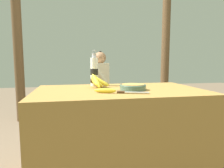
# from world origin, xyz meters

# --- Properties ---
(market_counter) EXTENTS (1.37, 0.81, 0.73)m
(market_counter) POSITION_xyz_m (0.00, 0.00, 0.37)
(market_counter) COLOR olive
(market_counter) RESTS_ON ground_plane
(banana_bunch_ripe) EXTENTS (0.18, 0.28, 0.13)m
(banana_bunch_ripe) POSITION_xyz_m (-0.17, 0.14, 0.79)
(banana_bunch_ripe) COLOR #4C381E
(banana_bunch_ripe) RESTS_ON market_counter
(serving_bowl) EXTENTS (0.21, 0.21, 0.05)m
(serving_bowl) POSITION_xyz_m (0.10, -0.05, 0.76)
(serving_bowl) COLOR #4C6B5B
(serving_bowl) RESTS_ON market_counter
(water_bottle) EXTENTS (0.07, 0.07, 0.33)m
(water_bottle) POSITION_xyz_m (-0.18, 0.28, 0.87)
(water_bottle) COLOR white
(water_bottle) RESTS_ON market_counter
(loose_banana_front) EXTENTS (0.17, 0.09, 0.04)m
(loose_banana_front) POSITION_xyz_m (-0.15, -0.16, 0.75)
(loose_banana_front) COLOR yellow
(loose_banana_front) RESTS_ON market_counter
(knife) EXTENTS (0.23, 0.09, 0.02)m
(knife) POSITION_xyz_m (0.01, -0.22, 0.74)
(knife) COLOR #BCBCC1
(knife) RESTS_ON market_counter
(wooden_bench) EXTENTS (1.39, 0.32, 0.42)m
(wooden_bench) POSITION_xyz_m (0.03, 1.35, 0.34)
(wooden_bench) COLOR brown
(wooden_bench) RESTS_ON ground_plane
(seated_vendor) EXTENTS (0.41, 0.39, 1.10)m
(seated_vendor) POSITION_xyz_m (-0.02, 1.32, 0.63)
(seated_vendor) COLOR #473828
(seated_vendor) RESTS_ON ground_plane
(banana_bunch_green) EXTENTS (0.14, 0.24, 0.11)m
(banana_bunch_green) POSITION_xyz_m (0.43, 1.35, 0.47)
(banana_bunch_green) COLOR #4C381E
(banana_bunch_green) RESTS_ON wooden_bench
(support_post_near) EXTENTS (0.14, 0.14, 2.77)m
(support_post_near) POSITION_xyz_m (-1.20, 1.78, 1.39)
(support_post_near) COLOR brown
(support_post_near) RESTS_ON ground_plane
(support_post_far) EXTENTS (0.14, 0.14, 2.77)m
(support_post_far) POSITION_xyz_m (1.26, 1.78, 1.39)
(support_post_far) COLOR brown
(support_post_far) RESTS_ON ground_plane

